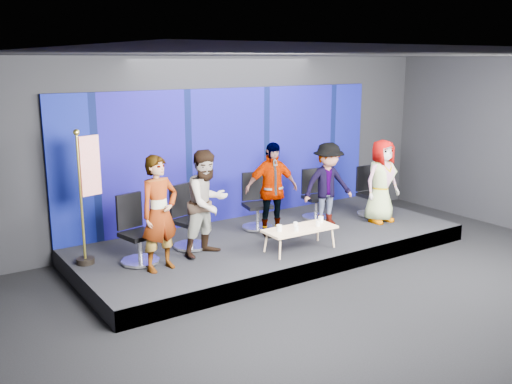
# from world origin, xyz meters

# --- Properties ---
(ground) EXTENTS (10.00, 10.00, 0.00)m
(ground) POSITION_xyz_m (0.00, 0.00, 0.00)
(ground) COLOR black
(ground) RESTS_ON ground
(room_walls) EXTENTS (10.02, 8.02, 3.51)m
(room_walls) POSITION_xyz_m (0.00, 0.00, 2.43)
(room_walls) COLOR black
(room_walls) RESTS_ON ground
(riser) EXTENTS (7.00, 3.00, 0.30)m
(riser) POSITION_xyz_m (0.00, 2.50, 0.15)
(riser) COLOR black
(riser) RESTS_ON ground
(backdrop) EXTENTS (7.00, 0.08, 2.60)m
(backdrop) POSITION_xyz_m (0.00, 3.95, 1.60)
(backdrop) COLOR #08125D
(backdrop) RESTS_ON riser
(chair_a) EXTENTS (0.73, 0.73, 1.09)m
(chair_a) POSITION_xyz_m (-2.54, 2.54, 0.66)
(chair_a) COLOR silver
(chair_a) RESTS_ON riser
(panelist_a) EXTENTS (0.72, 0.55, 1.77)m
(panelist_a) POSITION_xyz_m (-2.36, 2.07, 1.19)
(panelist_a) COLOR black
(panelist_a) RESTS_ON riser
(chair_b) EXTENTS (0.74, 0.74, 1.08)m
(chair_b) POSITION_xyz_m (-1.52, 2.77, 0.65)
(chair_b) COLOR silver
(chair_b) RESTS_ON riser
(panelist_b) EXTENTS (0.99, 0.85, 1.74)m
(panelist_b) POSITION_xyz_m (-1.42, 2.27, 1.17)
(panelist_b) COLOR black
(panelist_b) RESTS_ON riser
(chair_c) EXTENTS (0.71, 0.71, 1.06)m
(chair_c) POSITION_xyz_m (0.07, 3.06, 0.65)
(chair_c) COLOR silver
(chair_c) RESTS_ON riser
(panelist_c) EXTENTS (1.07, 0.62, 1.71)m
(panelist_c) POSITION_xyz_m (0.05, 2.56, 1.16)
(panelist_c) COLOR black
(panelist_c) RESTS_ON riser
(chair_d) EXTENTS (0.64, 0.64, 0.99)m
(chair_d) POSITION_xyz_m (1.44, 3.00, 0.63)
(chair_d) COLOR silver
(chair_d) RESTS_ON riser
(panelist_d) EXTENTS (1.12, 0.76, 1.61)m
(panelist_d) POSITION_xyz_m (1.35, 2.50, 1.10)
(panelist_d) COLOR black
(panelist_d) RESTS_ON riser
(chair_e) EXTENTS (0.57, 0.57, 1.01)m
(chair_e) POSITION_xyz_m (2.52, 2.55, 0.63)
(chair_e) COLOR silver
(chair_e) RESTS_ON riser
(panelist_e) EXTENTS (0.80, 0.52, 1.63)m
(panelist_e) POSITION_xyz_m (2.36, 2.08, 1.12)
(panelist_e) COLOR black
(panelist_e) RESTS_ON riser
(coffee_table) EXTENTS (1.26, 0.56, 0.38)m
(coffee_table) POSITION_xyz_m (-0.03, 1.60, 0.65)
(coffee_table) COLOR tan
(coffee_table) RESTS_ON riser
(mug_a) EXTENTS (0.09, 0.09, 0.11)m
(mug_a) POSITION_xyz_m (-0.43, 1.65, 0.74)
(mug_a) COLOR white
(mug_a) RESTS_ON coffee_table
(mug_b) EXTENTS (0.07, 0.07, 0.09)m
(mug_b) POSITION_xyz_m (-0.20, 1.49, 0.73)
(mug_b) COLOR white
(mug_b) RESTS_ON coffee_table
(mug_c) EXTENTS (0.07, 0.07, 0.08)m
(mug_c) POSITION_xyz_m (-0.06, 1.69, 0.73)
(mug_c) COLOR white
(mug_c) RESTS_ON coffee_table
(mug_d) EXTENTS (0.07, 0.07, 0.09)m
(mug_d) POSITION_xyz_m (0.28, 1.52, 0.73)
(mug_d) COLOR white
(mug_d) RESTS_ON coffee_table
(mug_e) EXTENTS (0.09, 0.09, 0.11)m
(mug_e) POSITION_xyz_m (0.47, 1.67, 0.74)
(mug_e) COLOR white
(mug_e) RESTS_ON coffee_table
(flag_stand) EXTENTS (0.49, 0.28, 2.12)m
(flag_stand) POSITION_xyz_m (-3.14, 2.97, 1.43)
(flag_stand) COLOR black
(flag_stand) RESTS_ON riser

